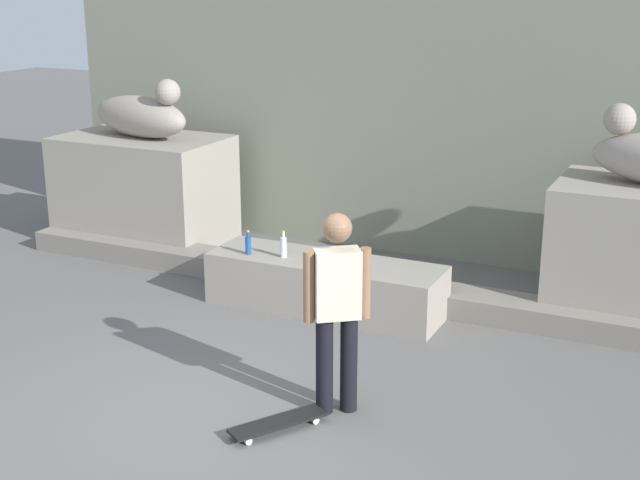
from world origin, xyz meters
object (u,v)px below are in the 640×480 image
object	(u,v)px
statue_reclining_left	(142,115)
skateboard	(278,423)
skater	(337,305)
bottle_blue	(248,245)
bottle_clear	(283,246)

from	to	relation	value
statue_reclining_left	skateboard	size ratio (longest dim) A/B	2.15
skater	bottle_blue	xyz separation A→B (m)	(-1.86, 1.81, -0.26)
bottle_clear	bottle_blue	bearing A→B (deg)	-169.48
skateboard	bottle_clear	distance (m)	2.73
skater	skateboard	xyz separation A→B (m)	(-0.28, -0.49, -0.86)
statue_reclining_left	skateboard	world-z (taller)	statue_reclining_left
skateboard	statue_reclining_left	bearing A→B (deg)	-101.00
skateboard	bottle_clear	size ratio (longest dim) A/B	2.72
statue_reclining_left	bottle_clear	world-z (taller)	statue_reclining_left
statue_reclining_left	skateboard	xyz separation A→B (m)	(3.90, -3.68, -1.62)
statue_reclining_left	bottle_blue	bearing A→B (deg)	-16.81
bottle_blue	bottle_clear	distance (m)	0.39
skateboard	bottle_clear	bearing A→B (deg)	-120.96
statue_reclining_left	skater	size ratio (longest dim) A/B	1.01
statue_reclining_left	skateboard	bearing A→B (deg)	-29.53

